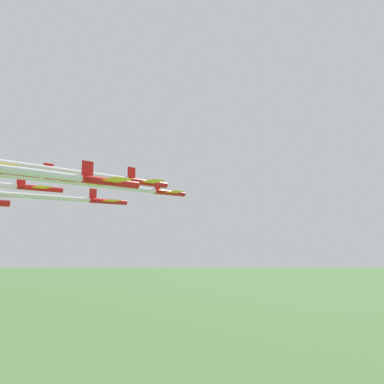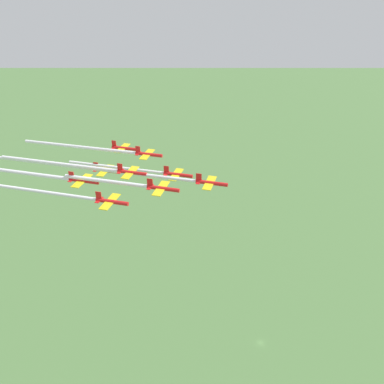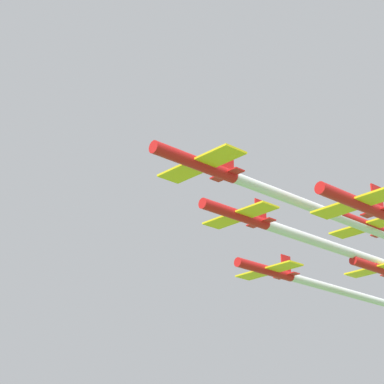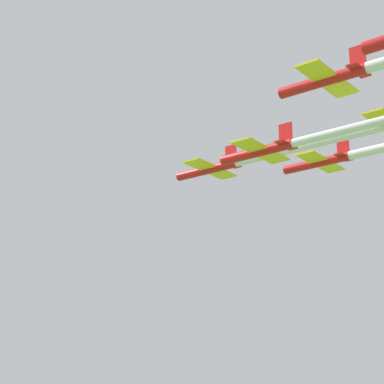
{
  "view_description": "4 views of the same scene",
  "coord_description": "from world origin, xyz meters",
  "px_view_note": "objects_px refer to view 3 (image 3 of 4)",
  "views": [
    {
      "loc": [
        75.37,
        -123.85,
        133.62
      ],
      "look_at": [
        46.59,
        -39.4,
        144.23
      ],
      "focal_mm": 28.0,
      "sensor_mm": 36.0,
      "label": 1
    },
    {
      "loc": [
        150.81,
        -72.95,
        203.13
      ],
      "look_at": [
        41.79,
        -52.67,
        140.4
      ],
      "focal_mm": 35.0,
      "sensor_mm": 36.0,
      "label": 2
    },
    {
      "loc": [
        16.26,
        17.71,
        112.23
      ],
      "look_at": [
        41.29,
        -42.88,
        138.9
      ],
      "focal_mm": 70.0,
      "sensor_mm": 36.0,
      "label": 3
    },
    {
      "loc": [
        -64.97,
        -66.79,
        105.86
      ],
      "look_at": [
        39.8,
        -44.13,
        139.24
      ],
      "focal_mm": 70.0,
      "sensor_mm": 36.0,
      "label": 4
    }
  ],
  "objects_px": {
    "jet_5": "(267,270)",
    "jet_8": "(378,268)",
    "jet_1": "(356,202)",
    "jet_0": "(198,163)",
    "jet_4": "(367,225)",
    "jet_2": "(238,215)"
  },
  "relations": [
    {
      "from": "jet_5",
      "to": "jet_8",
      "type": "distance_m",
      "value": 16.83
    },
    {
      "from": "jet_8",
      "to": "jet_1",
      "type": "bearing_deg",
      "value": 120.47
    },
    {
      "from": "jet_0",
      "to": "jet_1",
      "type": "relative_size",
      "value": 1.0
    },
    {
      "from": "jet_4",
      "to": "jet_1",
      "type": "bearing_deg",
      "value": 120.47
    },
    {
      "from": "jet_4",
      "to": "jet_5",
      "type": "height_order",
      "value": "jet_4"
    },
    {
      "from": "jet_1",
      "to": "jet_2",
      "type": "relative_size",
      "value": 1.0
    },
    {
      "from": "jet_2",
      "to": "jet_1",
      "type": "bearing_deg",
      "value": -180.0
    },
    {
      "from": "jet_1",
      "to": "jet_8",
      "type": "bearing_deg",
      "value": -59.53
    },
    {
      "from": "jet_0",
      "to": "jet_2",
      "type": "height_order",
      "value": "jet_2"
    },
    {
      "from": "jet_0",
      "to": "jet_5",
      "type": "distance_m",
      "value": 33.61
    },
    {
      "from": "jet_8",
      "to": "jet_2",
      "type": "bearing_deg",
      "value": 90.0
    },
    {
      "from": "jet_0",
      "to": "jet_4",
      "type": "bearing_deg",
      "value": -90.0
    },
    {
      "from": "jet_1",
      "to": "jet_8",
      "type": "xyz_separation_m",
      "value": [
        3.1,
        -33.42,
        2.26
      ]
    },
    {
      "from": "jet_1",
      "to": "jet_4",
      "type": "height_order",
      "value": "jet_4"
    },
    {
      "from": "jet_2",
      "to": "jet_5",
      "type": "bearing_deg",
      "value": -59.53
    },
    {
      "from": "jet_0",
      "to": "jet_8",
      "type": "height_order",
      "value": "jet_0"
    },
    {
      "from": "jet_1",
      "to": "jet_5",
      "type": "bearing_deg",
      "value": -29.54
    },
    {
      "from": "jet_2",
      "to": "jet_0",
      "type": "bearing_deg",
      "value": 120.47
    },
    {
      "from": "jet_0",
      "to": "jet_1",
      "type": "bearing_deg",
      "value": -120.47
    },
    {
      "from": "jet_2",
      "to": "jet_5",
      "type": "relative_size",
      "value": 1.0
    },
    {
      "from": "jet_1",
      "to": "jet_5",
      "type": "xyz_separation_m",
      "value": [
        16.95,
        -23.94,
        0.96
      ]
    },
    {
      "from": "jet_2",
      "to": "jet_8",
      "type": "height_order",
      "value": "jet_2"
    }
  ]
}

